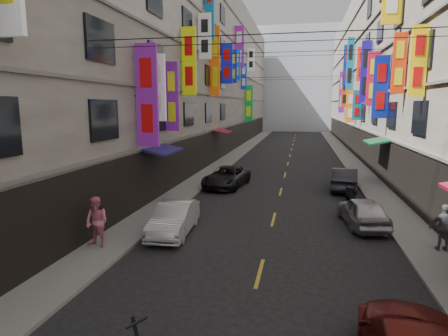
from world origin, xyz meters
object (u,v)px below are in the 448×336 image
at_px(car_left_far, 227,177).
at_px(pedestrian_lfar, 97,222).
at_px(car_right_mid, 362,212).
at_px(car_right_far, 344,179).
at_px(car_left_mid, 174,218).
at_px(pedestrian_rfar, 444,228).
at_px(scooter_far_right, 351,195).

xyz_separation_m(car_left_far, pedestrian_lfar, (-2.57, -11.99, 0.40)).
xyz_separation_m(car_right_mid, car_right_far, (0.00, 7.54, 0.05)).
bearing_deg(car_left_far, car_left_mid, -84.60).
distance_m(car_left_mid, car_left_far, 9.68).
distance_m(car_right_mid, pedestrian_lfar, 11.41).
relative_size(pedestrian_lfar, pedestrian_rfar, 1.10).
height_order(scooter_far_right, pedestrian_rfar, pedestrian_rfar).
xyz_separation_m(scooter_far_right, car_left_mid, (-8.03, -6.97, 0.23)).
relative_size(car_right_mid, pedestrian_rfar, 2.26).
distance_m(scooter_far_right, pedestrian_rfar, 7.48).
bearing_deg(car_right_mid, car_right_far, -97.95).
bearing_deg(pedestrian_rfar, car_right_far, -77.94).
height_order(car_right_mid, car_right_far, car_right_far).
relative_size(car_left_far, car_right_mid, 1.23).
relative_size(scooter_far_right, pedestrian_rfar, 1.03).
relative_size(car_left_mid, car_right_far, 0.93).
relative_size(car_left_mid, car_right_mid, 1.03).
bearing_deg(pedestrian_rfar, car_left_mid, -1.64).
height_order(car_left_far, pedestrian_rfar, pedestrian_rfar).
bearing_deg(car_left_mid, pedestrian_lfar, -138.10).
bearing_deg(scooter_far_right, pedestrian_lfar, 34.13).
xyz_separation_m(scooter_far_right, car_right_far, (-0.03, 3.28, 0.28)).
distance_m(car_left_mid, pedestrian_lfar, 3.24).
bearing_deg(car_right_far, car_left_far, 10.87).
relative_size(car_right_far, pedestrian_lfar, 2.28).
relative_size(car_right_mid, pedestrian_lfar, 2.05).
xyz_separation_m(scooter_far_right, car_left_far, (-7.69, 2.71, 0.24)).
bearing_deg(car_right_far, pedestrian_rfar, 109.76).
height_order(car_right_mid, pedestrian_rfar, pedestrian_rfar).
bearing_deg(car_right_mid, car_left_mid, 10.71).
distance_m(scooter_far_right, car_left_mid, 10.63).
bearing_deg(car_right_far, pedestrian_lfar, 57.44).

